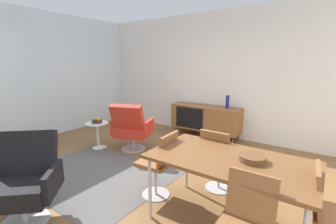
{
  "coord_description": "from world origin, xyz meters",
  "views": [
    {
      "loc": [
        2.17,
        -2.45,
        1.68
      ],
      "look_at": [
        0.1,
        0.47,
        0.92
      ],
      "focal_mm": 24.86,
      "sensor_mm": 36.0,
      "label": 1
    }
  ],
  "objects": [
    {
      "name": "dining_table",
      "position": [
        1.41,
        -0.31,
        0.7
      ],
      "size": [
        1.6,
        0.9,
        0.74
      ],
      "color": "brown",
      "rests_on": "ground_plane"
    },
    {
      "name": "dining_chair_far_end",
      "position": [
        2.3,
        -0.31,
        0.47
      ],
      "size": [
        0.45,
        0.43,
        0.86
      ],
      "color": "brown",
      "rests_on": "ground_plane"
    },
    {
      "name": "magazine_stack",
      "position": [
        -2.4,
        -0.27,
        0.12
      ],
      "size": [
        0.31,
        0.4,
        0.24
      ],
      "color": "#334C8C",
      "rests_on": "ground_plane"
    },
    {
      "name": "wooden_bowl_on_table",
      "position": [
        1.62,
        -0.24,
        0.77
      ],
      "size": [
        0.26,
        0.26,
        0.06
      ],
      "primitive_type": "cylinder",
      "color": "brown",
      "rests_on": "dining_table"
    },
    {
      "name": "dining_chair_near_window",
      "position": [
        0.52,
        -0.3,
        0.47
      ],
      "size": [
        0.45,
        0.43,
        0.86
      ],
      "color": "brown",
      "rests_on": "ground_plane"
    },
    {
      "name": "fruit_bowl",
      "position": [
        -1.54,
        0.37,
        0.56
      ],
      "size": [
        0.2,
        0.2,
        0.11
      ],
      "color": "#262628",
      "rests_on": "side_table_round"
    },
    {
      "name": "dining_chair_back_left",
      "position": [
        1.06,
        0.25,
        0.47
      ],
      "size": [
        0.41,
        0.43,
        0.86
      ],
      "color": "brown",
      "rests_on": "ground_plane"
    },
    {
      "name": "wall_back",
      "position": [
        0.0,
        2.6,
        1.4
      ],
      "size": [
        6.8,
        0.12,
        2.8
      ],
      "primitive_type": "cube",
      "color": "white",
      "rests_on": "ground_plane"
    },
    {
      "name": "ground_plane",
      "position": [
        0.0,
        0.0,
        0.0
      ],
      "size": [
        8.32,
        8.32,
        0.0
      ],
      "primitive_type": "plane",
      "color": "brown"
    },
    {
      "name": "armchair_black_shell",
      "position": [
        -0.41,
        -1.49,
        0.47
      ],
      "size": [
        0.91,
        0.91,
        0.95
      ],
      "color": "black",
      "rests_on": "ground_plane"
    },
    {
      "name": "lounge_chair_red",
      "position": [
        -0.9,
        0.67,
        0.47
      ],
      "size": [
        0.85,
        0.83,
        0.95
      ],
      "color": "red",
      "rests_on": "ground_plane"
    },
    {
      "name": "vase_cobalt",
      "position": [
        0.37,
        2.3,
        0.86
      ],
      "size": [
        0.07,
        0.07,
        0.28
      ],
      "color": "navy",
      "rests_on": "sideboard"
    },
    {
      "name": "wall_window_left",
      "position": [
        -3.2,
        0.0,
        1.4
      ],
      "size": [
        0.12,
        5.6,
        2.8
      ],
      "primitive_type": "cube",
      "color": "silver",
      "rests_on": "ground_plane"
    },
    {
      "name": "sideboard",
      "position": [
        -0.14,
        2.3,
        0.44
      ],
      "size": [
        1.6,
        0.45,
        0.72
      ],
      "color": "brown",
      "rests_on": "ground_plane"
    },
    {
      "name": "side_table_round",
      "position": [
        -1.54,
        0.37,
        0.32
      ],
      "size": [
        0.44,
        0.44,
        0.52
      ],
      "color": "white",
      "rests_on": "ground_plane"
    },
    {
      "name": "area_rug",
      "position": [
        -0.65,
        -0.4,
        0.0
      ],
      "size": [
        2.2,
        1.7,
        0.01
      ],
      "primitive_type": "cube",
      "color": "#595654",
      "rests_on": "ground_plane"
    }
  ]
}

